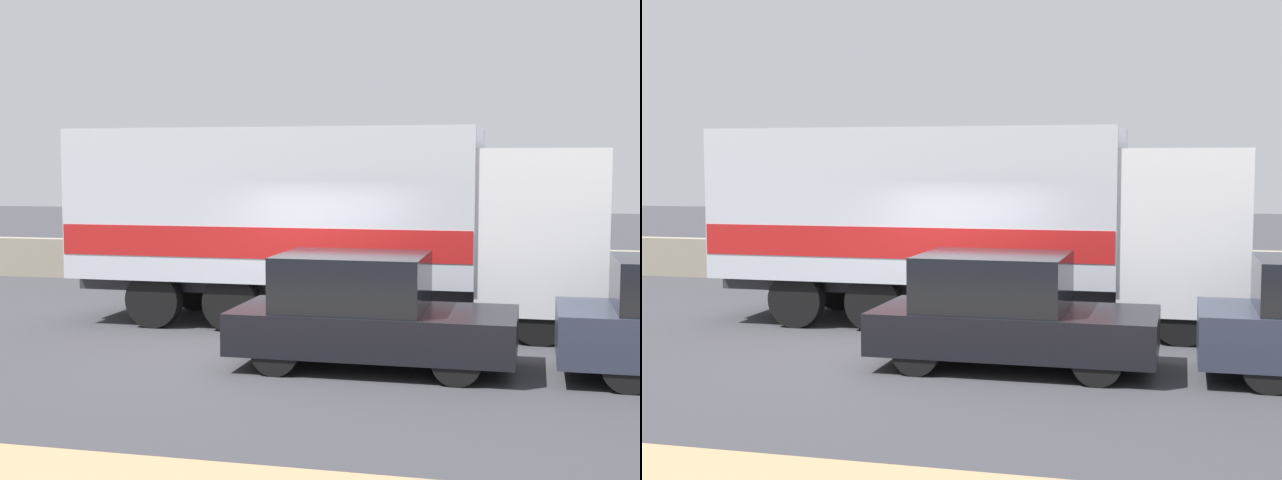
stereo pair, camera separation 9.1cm
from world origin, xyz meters
TOP-DOWN VIEW (x-y plane):
  - ground_plane at (0.00, 0.00)m, footprint 80.00×80.00m
  - stone_wall_backdrop at (0.00, 7.60)m, footprint 60.00×0.35m
  - box_truck at (-0.29, 2.87)m, footprint 8.91×2.38m
  - car_hatchback at (1.04, -0.18)m, footprint 3.80×1.76m

SIDE VIEW (x-z plane):
  - ground_plane at x=0.00m, z-range 0.00..0.00m
  - stone_wall_backdrop at x=0.00m, z-range 0.00..0.94m
  - car_hatchback at x=1.04m, z-range -0.02..1.53m
  - box_truck at x=-0.29m, z-range 0.18..3.54m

